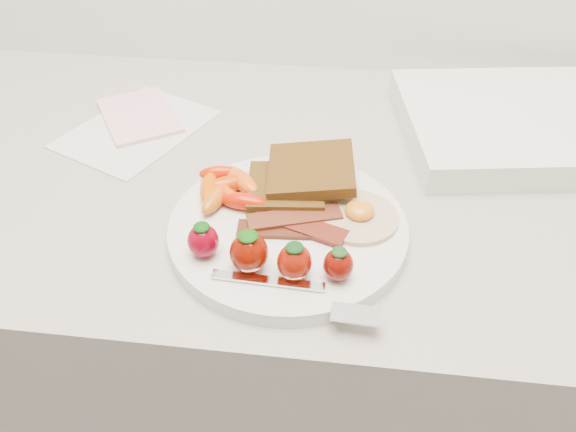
# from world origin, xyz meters

# --- Properties ---
(counter) EXTENTS (2.00, 0.60, 0.90)m
(counter) POSITION_xyz_m (0.00, 1.70, 0.45)
(counter) COLOR gray
(counter) RESTS_ON ground
(plate) EXTENTS (0.27, 0.27, 0.02)m
(plate) POSITION_xyz_m (0.00, 1.57, 0.91)
(plate) COLOR silver
(plate) RESTS_ON counter
(toast_lower) EXTENTS (0.10, 0.10, 0.01)m
(toast_lower) POSITION_xyz_m (-0.01, 1.62, 0.93)
(toast_lower) COLOR #331E08
(toast_lower) RESTS_ON plate
(toast_upper) EXTENTS (0.11, 0.11, 0.02)m
(toast_upper) POSITION_xyz_m (0.02, 1.64, 0.94)
(toast_upper) COLOR black
(toast_upper) RESTS_ON toast_lower
(fried_egg) EXTENTS (0.11, 0.11, 0.02)m
(fried_egg) POSITION_xyz_m (0.08, 1.58, 0.92)
(fried_egg) COLOR beige
(fried_egg) RESTS_ON plate
(bacon_strips) EXTENTS (0.12, 0.07, 0.01)m
(bacon_strips) POSITION_xyz_m (0.01, 1.56, 0.92)
(bacon_strips) COLOR black
(bacon_strips) RESTS_ON plate
(baby_carrots) EXTENTS (0.10, 0.10, 0.02)m
(baby_carrots) POSITION_xyz_m (-0.07, 1.61, 0.93)
(baby_carrots) COLOR #C03400
(baby_carrots) RESTS_ON plate
(strawberries) EXTENTS (0.17, 0.06, 0.05)m
(strawberries) POSITION_xyz_m (-0.01, 1.49, 0.94)
(strawberries) COLOR maroon
(strawberries) RESTS_ON plate
(fork) EXTENTS (0.17, 0.05, 0.00)m
(fork) POSITION_xyz_m (0.03, 1.46, 0.92)
(fork) COLOR silver
(fork) RESTS_ON plate
(paper_sheet) EXTENTS (0.23, 0.25, 0.00)m
(paper_sheet) POSITION_xyz_m (-0.24, 1.77, 0.90)
(paper_sheet) COLOR silver
(paper_sheet) RESTS_ON counter
(notepad) EXTENTS (0.16, 0.17, 0.01)m
(notepad) POSITION_xyz_m (-0.25, 1.80, 0.91)
(notepad) COLOR #EDADB4
(notepad) RESTS_ON paper_sheet
(appliance) EXTENTS (0.37, 0.32, 0.04)m
(appliance) POSITION_xyz_m (0.31, 1.82, 0.92)
(appliance) COLOR silver
(appliance) RESTS_ON counter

